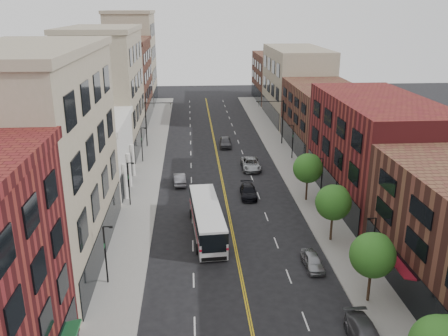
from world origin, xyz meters
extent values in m
cube|color=gray|center=(-10.00, 35.00, 0.07)|extent=(4.00, 110.00, 0.15)
cube|color=gray|center=(10.00, 35.00, 0.07)|extent=(4.00, 110.00, 0.15)
cube|color=gray|center=(-17.00, 13.00, 9.00)|extent=(10.00, 22.00, 18.00)
cube|color=silver|center=(-17.00, 31.00, 4.00)|extent=(10.00, 14.00, 8.00)
cube|color=gray|center=(-17.00, 48.00, 9.00)|extent=(10.00, 20.00, 18.00)
cube|color=brown|center=(-17.00, 68.00, 7.50)|extent=(10.00, 20.00, 15.00)
cube|color=gray|center=(-17.00, 86.00, 10.00)|extent=(10.00, 16.00, 20.00)
cube|color=maroon|center=(17.00, 24.00, 6.00)|extent=(10.00, 22.00, 12.00)
cube|color=brown|center=(17.00, 45.00, 5.00)|extent=(10.00, 20.00, 10.00)
cube|color=gray|center=(17.00, 66.00, 7.00)|extent=(10.00, 22.00, 14.00)
cube|color=brown|center=(17.00, 86.00, 5.50)|extent=(10.00, 18.00, 11.00)
sphere|color=#28611B|center=(9.80, -5.60, 4.55)|extent=(2.04, 2.04, 2.04)
cylinder|color=black|center=(9.30, 4.00, 1.40)|extent=(0.22, 0.22, 2.50)
sphere|color=#28611B|center=(9.30, 4.00, 4.04)|extent=(3.40, 3.40, 3.40)
sphere|color=#28611B|center=(9.80, 4.40, 4.55)|extent=(2.04, 2.04, 2.04)
cylinder|color=black|center=(9.30, 14.00, 1.40)|extent=(0.22, 0.22, 2.50)
sphere|color=#28611B|center=(9.30, 14.00, 4.04)|extent=(3.40, 3.40, 3.40)
sphere|color=#28611B|center=(9.80, 14.40, 4.55)|extent=(2.04, 2.04, 2.04)
cylinder|color=black|center=(9.30, 24.00, 1.40)|extent=(0.22, 0.22, 2.50)
sphere|color=#28611B|center=(9.30, 24.00, 4.04)|extent=(3.40, 3.40, 3.40)
sphere|color=#28611B|center=(9.80, 24.40, 4.55)|extent=(2.04, 2.04, 2.04)
cylinder|color=black|center=(-11.00, 8.00, 2.65)|extent=(0.14, 0.14, 5.00)
cylinder|color=black|center=(-10.65, 8.00, 5.15)|extent=(0.70, 0.10, 0.10)
cube|color=black|center=(-10.40, 8.00, 5.10)|extent=(0.28, 0.14, 0.14)
cube|color=#19592D|center=(-11.00, 8.00, 3.55)|extent=(0.04, 0.55, 0.35)
cylinder|color=black|center=(-11.00, 24.00, 2.65)|extent=(0.14, 0.14, 5.00)
cylinder|color=black|center=(-10.65, 24.00, 5.15)|extent=(0.70, 0.10, 0.10)
cube|color=black|center=(-10.40, 24.00, 5.10)|extent=(0.28, 0.14, 0.14)
cube|color=#19592D|center=(-11.00, 24.00, 3.55)|extent=(0.04, 0.55, 0.35)
cylinder|color=black|center=(-11.00, 40.00, 2.65)|extent=(0.14, 0.14, 5.00)
cylinder|color=black|center=(-10.65, 40.00, 5.15)|extent=(0.70, 0.10, 0.10)
cube|color=black|center=(-10.40, 40.00, 5.10)|extent=(0.28, 0.14, 0.14)
cube|color=#19592D|center=(-11.00, 40.00, 3.55)|extent=(0.04, 0.55, 0.35)
cylinder|color=black|center=(11.00, 8.00, 2.65)|extent=(0.14, 0.14, 5.00)
cylinder|color=black|center=(10.65, 8.00, 5.15)|extent=(0.70, 0.10, 0.10)
cube|color=black|center=(10.40, 8.00, 5.10)|extent=(0.28, 0.14, 0.14)
cube|color=#19592D|center=(11.00, 8.00, 3.55)|extent=(0.04, 0.55, 0.35)
cylinder|color=black|center=(11.00, 24.00, 2.65)|extent=(0.14, 0.14, 5.00)
cylinder|color=black|center=(10.65, 24.00, 5.15)|extent=(0.70, 0.10, 0.10)
cube|color=black|center=(10.40, 24.00, 5.10)|extent=(0.28, 0.14, 0.14)
cube|color=#19592D|center=(11.00, 24.00, 3.55)|extent=(0.04, 0.55, 0.35)
cylinder|color=black|center=(11.00, 40.00, 2.65)|extent=(0.14, 0.14, 5.00)
cylinder|color=black|center=(10.65, 40.00, 5.15)|extent=(0.70, 0.10, 0.10)
cube|color=black|center=(10.40, 40.00, 5.10)|extent=(0.28, 0.14, 0.14)
cube|color=#19592D|center=(11.00, 40.00, 3.55)|extent=(0.04, 0.55, 0.35)
cylinder|color=black|center=(-11.00, 48.00, 3.75)|extent=(0.18, 0.18, 7.20)
cylinder|color=black|center=(-8.80, 48.00, 7.15)|extent=(4.40, 0.12, 0.12)
imported|color=black|center=(-7.00, 48.00, 6.75)|extent=(0.15, 0.18, 0.90)
cylinder|color=black|center=(11.00, 48.00, 3.75)|extent=(0.18, 0.18, 7.20)
cylinder|color=black|center=(8.80, 48.00, 7.15)|extent=(4.40, 0.12, 0.12)
imported|color=black|center=(7.00, 48.00, 6.75)|extent=(0.15, 0.18, 0.90)
cube|color=silver|center=(-2.55, 16.47, 1.62)|extent=(3.34, 11.92, 2.84)
cube|color=black|center=(-2.55, 16.47, 2.30)|extent=(3.38, 11.96, 1.03)
cube|color=red|center=(-2.55, 16.47, 1.32)|extent=(3.38, 11.96, 0.22)
cube|color=black|center=(-2.15, 10.58, 1.86)|extent=(2.16, 0.21, 1.57)
cylinder|color=black|center=(-3.57, 12.47, 0.47)|extent=(0.34, 0.96, 0.94)
cylinder|color=black|center=(-0.99, 12.64, 0.47)|extent=(0.34, 0.96, 0.94)
cylinder|color=black|center=(-4.10, 20.29, 0.47)|extent=(0.34, 0.96, 0.94)
cylinder|color=black|center=(-1.52, 20.47, 0.47)|extent=(0.34, 0.96, 0.94)
imported|color=#48484C|center=(7.40, -0.76, 0.69)|extent=(1.98, 4.78, 1.38)
imported|color=gray|center=(6.34, 9.29, 0.64)|extent=(1.59, 3.78, 1.28)
imported|color=#57575D|center=(-5.50, 30.61, 0.69)|extent=(1.76, 4.26, 1.37)
imported|color=black|center=(2.74, 25.76, 0.66)|extent=(1.99, 4.61, 1.32)
imported|color=#929599|center=(4.32, 35.86, 0.76)|extent=(2.56, 5.48, 1.52)
imported|color=#444448|center=(1.61, 47.20, 0.79)|extent=(2.06, 4.70, 1.57)
camera|label=1|loc=(-3.97, -26.25, 21.53)|focal=38.00mm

